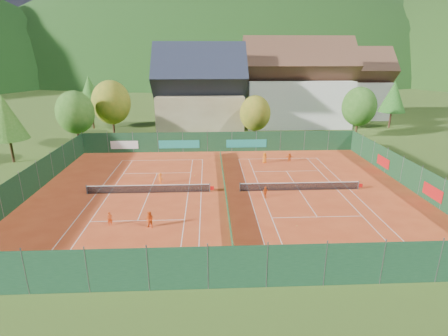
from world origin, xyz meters
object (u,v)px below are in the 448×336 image
hotel_block_b (349,88)px  player_right_far_a (264,158)px  player_left_mid (150,220)px  player_left_far (160,178)px  ball_hopper (420,248)px  hotel_block_a (296,88)px  player_right_far_b (289,157)px  player_right_near (265,192)px  chalet (200,96)px  player_left_near (110,219)px

hotel_block_b → player_right_far_a: bearing=-125.4°
player_left_mid → player_left_far: (-0.45, 10.54, -0.12)m
ball_hopper → player_right_far_a: bearing=108.8°
player_left_far → player_right_far_a: 14.78m
hotel_block_a → player_right_far_b: (-6.77, -25.65, -6.77)m
player_left_mid → player_right_far_a: player_left_mid is taller
player_left_mid → player_right_near: 12.22m
player_right_near → player_right_far_b: player_right_far_b is taller
hotel_block_b → player_right_far_a: hotel_block_b is taller
hotel_block_b → player_left_mid: hotel_block_b is taller
ball_hopper → player_left_far: bearing=142.9°
ball_hopper → player_left_far: (-20.65, 15.59, 0.08)m
hotel_block_b → chalet: bearing=-157.0°
player_right_far_a → player_right_far_b: bearing=167.7°
player_right_far_a → player_right_near: bearing=63.0°
chalet → player_left_near: 38.33m
player_left_near → player_right_far_b: bearing=18.3°
player_left_near → player_left_far: player_left_far is taller
player_left_far → player_right_far_a: size_ratio=0.86×
player_left_near → player_left_far: (3.01, 9.94, 0.01)m
chalet → player_right_near: size_ratio=13.42×
hotel_block_a → player_right_near: size_ratio=17.89×
hotel_block_a → player_left_mid: hotel_block_a is taller
hotel_block_a → player_right_far_a: size_ratio=14.74×
chalet → hotel_block_a: size_ratio=0.75×
ball_hopper → player_right_near: size_ratio=0.66×
player_left_near → player_left_far: bearing=49.3°
player_left_near → player_right_far_a: 23.40m
player_left_mid → player_right_far_b: (15.89, 18.13, -0.14)m
player_left_mid → player_right_near: bearing=49.6°
player_left_far → player_right_far_b: 18.02m
player_right_far_a → player_right_far_b: player_right_far_a is taller
hotel_block_b → player_right_far_b: bearing=-121.7°
player_right_far_b → player_left_mid: bearing=47.1°
player_left_mid → player_right_near: player_left_mid is taller
chalet → hotel_block_b: size_ratio=0.94×
player_left_mid → player_right_far_a: size_ratio=1.03×
player_right_far_b → chalet: bearing=-59.8°
player_left_near → player_right_far_b: 26.11m
player_left_near → player_left_mid: player_left_mid is taller
player_left_near → player_right_near: player_left_near is taller
ball_hopper → player_left_mid: 20.82m
player_left_mid → chalet: bearing=104.8°
chalet → ball_hopper: (16.53, -42.83, -6.07)m
hotel_block_b → player_left_near: 65.31m
ball_hopper → player_left_far: size_ratio=0.63×
hotel_block_b → hotel_block_a: bearing=-150.3°
player_left_near → player_right_far_a: (15.91, 17.16, 0.11)m
player_left_near → player_right_far_b: size_ratio=1.02×
hotel_block_b → player_left_far: bearing=-132.0°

